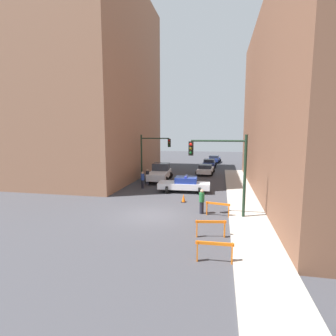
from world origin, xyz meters
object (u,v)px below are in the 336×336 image
at_px(barrier_mid, 211,226).
at_px(pedestrian_crossing, 143,180).
at_px(traffic_light_near, 226,163).
at_px(pedestrian_sidewalk, 202,201).
at_px(white_truck, 160,173).
at_px(parked_car_mid, 209,163).
at_px(barrier_front, 215,248).
at_px(police_car, 185,184).
at_px(pedestrian_corner, 147,177).
at_px(traffic_cone, 184,198).
at_px(parked_car_far, 214,159).
at_px(barrier_back, 218,207).
at_px(parked_car_near, 205,169).
at_px(traffic_light_far, 151,151).

bearing_deg(barrier_mid, pedestrian_crossing, 122.76).
relative_size(traffic_light_near, pedestrian_sidewalk, 3.13).
bearing_deg(white_truck, pedestrian_sidewalk, -67.73).
bearing_deg(barrier_mid, parked_car_mid, 92.78).
relative_size(white_truck, barrier_front, 3.45).
xyz_separation_m(pedestrian_sidewalk, barrier_front, (1.03, -6.66, -0.24)).
bearing_deg(pedestrian_crossing, police_car, -1.36).
distance_m(pedestrian_corner, traffic_cone, 7.80).
bearing_deg(parked_car_far, parked_car_mid, -89.24).
distance_m(barrier_back, traffic_cone, 4.01).
height_order(traffic_light_near, white_truck, traffic_light_near).
bearing_deg(traffic_light_near, parked_car_mid, 94.93).
relative_size(white_truck, parked_car_near, 1.26).
relative_size(traffic_light_far, barrier_back, 3.30).
relative_size(parked_car_mid, parked_car_far, 0.97).
relative_size(police_car, traffic_cone, 7.28).
distance_m(white_truck, barrier_back, 13.46).
distance_m(white_truck, pedestrian_corner, 2.64).
xyz_separation_m(parked_car_far, pedestrian_crossing, (-6.27, -23.90, 0.19)).
relative_size(parked_car_mid, pedestrian_sidewalk, 2.61).
bearing_deg(traffic_cone, traffic_light_near, -44.93).
relative_size(police_car, white_truck, 0.86).
relative_size(traffic_light_near, parked_car_mid, 1.20).
bearing_deg(parked_car_mid, barrier_front, -85.66).
relative_size(traffic_light_far, pedestrian_sidewalk, 3.13).
bearing_deg(traffic_light_near, barrier_mid, -102.15).
xyz_separation_m(traffic_light_near, barrier_front, (-0.49, -6.19, -2.91)).
relative_size(pedestrian_corner, barrier_mid, 1.05).
xyz_separation_m(parked_car_near, pedestrian_crossing, (-5.53, -9.93, 0.19)).
bearing_deg(traffic_light_far, traffic_cone, -59.63).
bearing_deg(pedestrian_crossing, pedestrian_corner, 99.62).
relative_size(barrier_mid, traffic_cone, 2.42).
relative_size(traffic_light_near, pedestrian_crossing, 3.13).
bearing_deg(traffic_light_near, pedestrian_sidewalk, 162.87).
height_order(white_truck, pedestrian_crossing, white_truck).
distance_m(parked_car_far, barrier_mid, 34.83).
relative_size(pedestrian_crossing, pedestrian_corner, 1.00).
relative_size(barrier_back, traffic_cone, 2.40).
bearing_deg(traffic_light_far, barrier_front, -66.90).
bearing_deg(parked_car_mid, pedestrian_crossing, -107.11).
distance_m(parked_car_far, pedestrian_crossing, 24.70).
bearing_deg(parked_car_mid, parked_car_near, -89.86).
xyz_separation_m(traffic_light_far, barrier_mid, (7.28, -14.99, -2.78)).
distance_m(traffic_light_near, parked_car_mid, 24.73).
xyz_separation_m(police_car, pedestrian_corner, (-4.28, 2.59, 0.14)).
relative_size(police_car, pedestrian_corner, 2.88).
height_order(police_car, barrier_back, police_car).
distance_m(pedestrian_crossing, pedestrian_sidewalk, 9.37).
xyz_separation_m(traffic_light_near, pedestrian_crossing, (-7.78, 7.44, -2.67)).
distance_m(traffic_light_far, barrier_back, 13.94).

